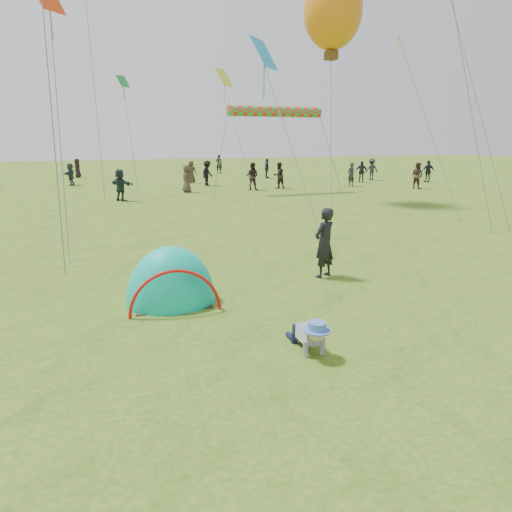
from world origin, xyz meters
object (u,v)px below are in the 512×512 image
object	(u,v)px
crawling_toddler	(310,334)
balloon_kite	(333,16)
standing_adult	(324,243)
popup_tent	(172,302)

from	to	relation	value
crawling_toddler	balloon_kite	size ratio (longest dim) A/B	0.19
crawling_toddler	standing_adult	size ratio (longest dim) A/B	0.46
balloon_kite	standing_adult	bearing A→B (deg)	-119.18
crawling_toddler	balloon_kite	xyz separation A→B (m)	(9.23, 16.17, 9.01)
standing_adult	balloon_kite	distance (m)	16.71
standing_adult	popup_tent	bearing A→B (deg)	-17.00
popup_tent	crawling_toddler	bearing A→B (deg)	-58.24
crawling_toddler	standing_adult	bearing A→B (deg)	59.58
crawling_toddler	balloon_kite	distance (m)	20.68
standing_adult	crawling_toddler	bearing A→B (deg)	34.16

